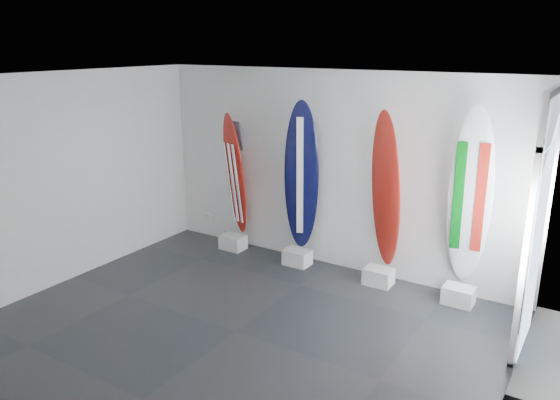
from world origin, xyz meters
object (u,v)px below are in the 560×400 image
Objects in this scene: surfboard_italy at (470,198)px; surfboard_swiss at (386,191)px; surfboard_navy at (301,177)px; surfboard_usa at (235,175)px.

surfboard_swiss is at bearing 170.09° from surfboard_italy.
surfboard_navy is 0.96× the size of surfboard_italy.
surfboard_usa is at bearing 170.09° from surfboard_italy.
surfboard_swiss is at bearing -21.42° from surfboard_navy.
surfboard_italy is at bearing -21.42° from surfboard_navy.
surfboard_swiss reaches higher than surfboard_usa.
surfboard_usa is at bearing 158.58° from surfboard_navy.
surfboard_usa is 2.62m from surfboard_swiss.
surfboard_usa is 0.91× the size of surfboard_swiss.
surfboard_navy reaches higher than surfboard_usa.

